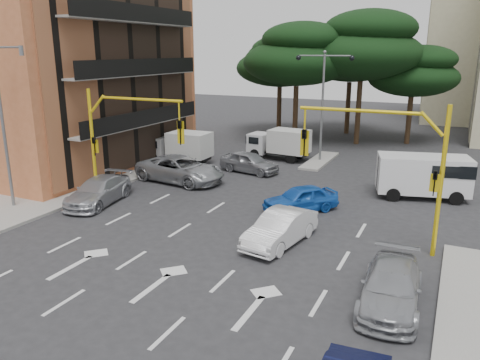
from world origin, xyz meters
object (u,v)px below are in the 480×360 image
(car_blue_compact, at_px, (301,199))
(car_silver_cross_a, at_px, (180,169))
(car_silver_cross_b, at_px, (249,162))
(car_silver_parked, at_px, (391,287))
(signal_mast_right, at_px, (394,156))
(box_truck_a, at_px, (179,148))
(street_lamp_left, at_px, (5,118))
(street_lamp_center, at_px, (323,87))
(car_silver_wagon, at_px, (99,191))
(signal_mast_left, at_px, (118,132))
(van_white, at_px, (423,177))
(box_truck_b, at_px, (279,144))
(car_white_hatch, at_px, (280,228))

(car_blue_compact, bearing_deg, car_silver_cross_a, -152.72)
(car_silver_cross_b, xyz_separation_m, car_silver_parked, (11.02, -13.58, -0.05))
(signal_mast_right, height_order, car_silver_parked, signal_mast_right)
(car_silver_parked, height_order, box_truck_a, box_truck_a)
(signal_mast_right, bearing_deg, car_silver_parked, -80.26)
(street_lamp_left, height_order, car_silver_cross_b, street_lamp_left)
(signal_mast_right, bearing_deg, street_lamp_center, 115.91)
(car_silver_wagon, relative_size, box_truck_a, 0.99)
(signal_mast_left, bearing_deg, car_silver_cross_a, 85.08)
(street_lamp_center, relative_size, car_silver_parked, 1.73)
(signal_mast_left, xyz_separation_m, car_silver_cross_a, (0.43, 5.01, -3.09))
(car_silver_parked, xyz_separation_m, van_white, (-0.11, 12.57, 0.55))
(car_silver_cross_b, bearing_deg, car_blue_compact, -127.71)
(signal_mast_right, bearing_deg, car_silver_cross_b, 138.83)
(street_lamp_left, bearing_deg, box_truck_b, 63.45)
(signal_mast_left, bearing_deg, box_truck_a, 103.57)
(car_silver_cross_b, bearing_deg, car_white_hatch, -139.86)
(signal_mast_left, bearing_deg, van_white, 29.06)
(box_truck_b, bearing_deg, car_silver_wagon, 165.62)
(car_silver_cross_a, bearing_deg, signal_mast_right, -103.64)
(car_silver_wagon, xyz_separation_m, car_silver_cross_a, (1.63, 5.52, 0.11))
(street_lamp_left, relative_size, car_silver_wagon, 1.70)
(signal_mast_right, bearing_deg, car_white_hatch, -160.01)
(car_silver_cross_a, bearing_deg, street_lamp_center, -28.13)
(van_white, xyz_separation_m, box_truck_b, (-10.53, 5.57, -0.06))
(street_lamp_center, relative_size, car_silver_cross_a, 1.35)
(car_white_hatch, xyz_separation_m, car_silver_cross_a, (-9.05, 6.51, 0.10))
(car_blue_compact, relative_size, box_truck_b, 0.84)
(car_silver_cross_b, bearing_deg, street_lamp_center, -24.18)
(street_lamp_left, distance_m, car_blue_compact, 15.20)
(car_blue_compact, relative_size, car_silver_cross_b, 0.95)
(street_lamp_left, distance_m, car_silver_cross_a, 10.18)
(car_white_hatch, bearing_deg, car_silver_parked, -23.07)
(street_lamp_left, height_order, street_lamp_center, street_lamp_left)
(car_silver_parked, bearing_deg, street_lamp_center, 109.01)
(car_blue_compact, relative_size, van_white, 0.81)
(street_lamp_center, xyz_separation_m, car_silver_wagon, (-8.00, -14.52, -4.74))
(street_lamp_center, distance_m, van_white, 10.52)
(car_silver_cross_a, relative_size, van_white, 1.20)
(car_blue_compact, xyz_separation_m, box_truck_b, (-5.19, 10.65, 0.48))
(signal_mast_right, xyz_separation_m, box_truck_a, (-15.80, 9.10, -2.71))
(car_white_hatch, distance_m, van_white, 10.61)
(car_silver_cross_a, bearing_deg, car_silver_parked, -117.43)
(car_silver_wagon, distance_m, box_truck_a, 9.67)
(signal_mast_left, height_order, box_truck_a, signal_mast_left)
(car_blue_compact, distance_m, box_truck_b, 11.86)
(van_white, bearing_deg, street_lamp_center, -143.11)
(car_white_hatch, distance_m, car_blue_compact, 4.39)
(van_white, bearing_deg, signal_mast_right, -19.01)
(signal_mast_right, bearing_deg, van_white, 85.08)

